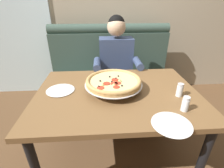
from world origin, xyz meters
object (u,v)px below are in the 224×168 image
Objects in this scene: shaker_parmesan at (185,105)px; shaker_pepper_flakes at (180,91)px; plate_near_right at (60,90)px; dining_table at (117,100)px; plate_near_left at (172,123)px; patio_chair at (43,50)px; diner_main at (117,66)px; pizza at (114,82)px; booth_bench at (111,80)px.

shaker_parmesan is 0.19m from shaker_pepper_flakes.
plate_near_right is (-0.90, 0.34, -0.04)m from shaker_parmesan.
shaker_parmesan is 0.97m from plate_near_right.
dining_table is 0.50m from shaker_pepper_flakes.
dining_table is 5.71× the size of plate_near_right.
plate_near_left is 0.28× the size of patio_chair.
dining_table is at bearing 146.72° from shaker_parmesan.
shaker_pepper_flakes is 0.38m from plate_near_left.
shaker_parmesan is at bearing -20.45° from plate_near_right.
plate_near_right is 2.29m from patio_chair.
plate_near_left is 3.05m from patio_chair.
plate_near_left is at bearing -78.07° from diner_main.
diner_main is 2.70× the size of pizza.
plate_near_right is (-0.53, -0.62, 0.04)m from diner_main.
patio_chair is (-1.78, 2.27, -0.26)m from shaker_pepper_flakes.
plate_near_left is at bearing -120.06° from shaker_pepper_flakes.
dining_table is at bearing 168.77° from shaker_pepper_flakes.
dining_table is 2.54m from patio_chair.
shaker_pepper_flakes is (0.48, -1.04, 0.39)m from booth_bench.
patio_chair is at bearing 121.51° from plate_near_left.
diner_main is at bearing 49.54° from plate_near_right.
pizza is at bearing 134.10° from dining_table.
dining_table is at bearing 124.58° from plate_near_left.
shaker_pepper_flakes is at bearing 59.94° from plate_near_left.
pizza is (-0.03, -0.91, 0.42)m from booth_bench.
shaker_parmesan is at bearing -103.60° from shaker_pepper_flakes.
diner_main is at bearing 111.32° from shaker_parmesan.
shaker_pepper_flakes is at bearing -11.23° from dining_table.
booth_bench reaches higher than shaker_parmesan.
patio_chair is at bearing 132.19° from diner_main.
shaker_pepper_flakes is at bearing -51.91° from patio_chair.
plate_near_right is at bearing 159.55° from shaker_parmesan.
patio_chair is (-1.59, 2.59, -0.23)m from plate_near_left.
shaker_parmesan and shaker_pepper_flakes have the same top height.
pizza is 0.45m from plate_near_right.
dining_table is 0.52m from plate_near_left.
booth_bench is 1.80m from patio_chair.
diner_main is at bearing -77.63° from booth_bench.
pizza is 1.93× the size of plate_near_left.
plate_near_right reaches higher than dining_table.
diner_main is (0.06, 0.67, 0.05)m from dining_table.
shaker_parmesan is (0.43, -1.22, 0.39)m from booth_bench.
diner_main is 0.82m from plate_near_right.
diner_main is (0.06, -0.27, 0.31)m from booth_bench.
dining_table is at bearing -45.90° from pizza.
patio_chair is at bearing 111.35° from plate_near_right.
pizza is 0.56m from plate_near_left.
shaker_pepper_flakes is at bearing 76.40° from shaker_parmesan.
pizza is at bearing -97.72° from diner_main.
shaker_pepper_flakes is (0.05, 0.19, -0.00)m from shaker_parmesan.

